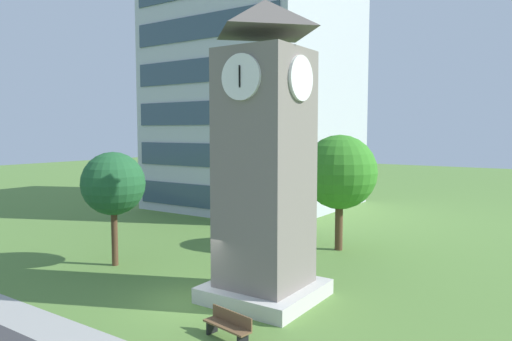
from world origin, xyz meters
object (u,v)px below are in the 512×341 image
park_bench (228,325)px  tree_near_tower (113,184)px  clock_tower (265,168)px  tree_streetside (340,172)px

park_bench → tree_near_tower: bearing=160.4°
clock_tower → tree_near_tower: (-8.65, -0.28, -1.16)m
clock_tower → tree_streetside: bearing=94.8°
park_bench → clock_tower: bearing=105.6°
clock_tower → park_bench: clock_tower is taller
park_bench → tree_streetside: tree_streetside is taller
clock_tower → tree_streetside: clock_tower is taller
clock_tower → tree_near_tower: bearing=-178.2°
tree_streetside → clock_tower: bearing=-85.2°
park_bench → tree_near_tower: 10.89m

